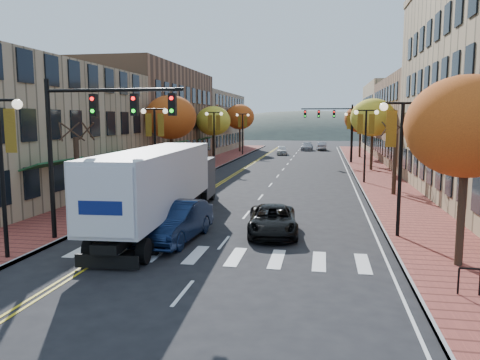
% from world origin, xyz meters
% --- Properties ---
extents(ground, '(200.00, 200.00, 0.00)m').
position_xyz_m(ground, '(0.00, 0.00, 0.00)').
color(ground, black).
rests_on(ground, ground).
extents(sidewalk_left, '(4.00, 85.00, 0.15)m').
position_xyz_m(sidewalk_left, '(-9.00, 32.50, 0.07)').
color(sidewalk_left, brown).
rests_on(sidewalk_left, ground).
extents(sidewalk_right, '(4.00, 85.00, 0.15)m').
position_xyz_m(sidewalk_right, '(9.00, 32.50, 0.07)').
color(sidewalk_right, brown).
rests_on(sidewalk_right, ground).
extents(building_left_near, '(12.00, 22.00, 9.00)m').
position_xyz_m(building_left_near, '(-17.00, 13.00, 4.50)').
color(building_left_near, '#9E8966').
rests_on(building_left_near, ground).
extents(building_left_mid, '(12.00, 24.00, 11.00)m').
position_xyz_m(building_left_mid, '(-17.00, 36.00, 5.50)').
color(building_left_mid, brown).
rests_on(building_left_mid, ground).
extents(building_left_far, '(12.00, 26.00, 9.50)m').
position_xyz_m(building_left_far, '(-17.00, 61.00, 4.75)').
color(building_left_far, '#9E8966').
rests_on(building_left_far, ground).
extents(building_right_mid, '(15.00, 24.00, 10.00)m').
position_xyz_m(building_right_mid, '(18.50, 42.00, 5.00)').
color(building_right_mid, brown).
rests_on(building_right_mid, ground).
extents(building_right_far, '(15.00, 20.00, 11.00)m').
position_xyz_m(building_right_far, '(18.50, 64.00, 5.50)').
color(building_right_far, '#9E8966').
rests_on(building_right_far, ground).
extents(tree_left_a, '(0.28, 0.28, 4.20)m').
position_xyz_m(tree_left_a, '(-9.00, 8.00, 2.25)').
color(tree_left_a, '#382619').
rests_on(tree_left_a, sidewalk_left).
extents(tree_left_b, '(4.48, 4.48, 7.21)m').
position_xyz_m(tree_left_b, '(-9.00, 24.00, 5.45)').
color(tree_left_b, '#382619').
rests_on(tree_left_b, sidewalk_left).
extents(tree_left_c, '(4.16, 4.16, 6.69)m').
position_xyz_m(tree_left_c, '(-9.00, 40.00, 5.05)').
color(tree_left_c, '#382619').
rests_on(tree_left_c, sidewalk_left).
extents(tree_left_d, '(4.61, 4.61, 7.42)m').
position_xyz_m(tree_left_d, '(-9.00, 58.00, 5.60)').
color(tree_left_d, '#382619').
rests_on(tree_left_d, sidewalk_left).
extents(tree_right_a, '(4.16, 4.16, 6.69)m').
position_xyz_m(tree_right_a, '(9.00, 2.00, 5.05)').
color(tree_right_a, '#382619').
rests_on(tree_right_a, sidewalk_right).
extents(tree_right_b, '(0.28, 0.28, 4.20)m').
position_xyz_m(tree_right_b, '(9.00, 18.00, 2.25)').
color(tree_right_b, '#382619').
rests_on(tree_right_b, sidewalk_right).
extents(tree_right_c, '(4.48, 4.48, 7.21)m').
position_xyz_m(tree_right_c, '(9.00, 34.00, 5.45)').
color(tree_right_c, '#382619').
rests_on(tree_right_c, sidewalk_right).
extents(tree_right_d, '(4.35, 4.35, 7.00)m').
position_xyz_m(tree_right_d, '(9.00, 50.00, 5.29)').
color(tree_right_d, '#382619').
rests_on(tree_right_d, sidewalk_right).
extents(lamp_left_a, '(1.96, 0.36, 6.05)m').
position_xyz_m(lamp_left_a, '(-7.50, 0.00, 4.29)').
color(lamp_left_a, black).
rests_on(lamp_left_a, ground).
extents(lamp_left_b, '(1.96, 0.36, 6.05)m').
position_xyz_m(lamp_left_b, '(-7.50, 16.00, 4.29)').
color(lamp_left_b, black).
rests_on(lamp_left_b, ground).
extents(lamp_left_c, '(1.96, 0.36, 6.05)m').
position_xyz_m(lamp_left_c, '(-7.50, 34.00, 4.29)').
color(lamp_left_c, black).
rests_on(lamp_left_c, ground).
extents(lamp_left_d, '(1.96, 0.36, 6.05)m').
position_xyz_m(lamp_left_d, '(-7.50, 52.00, 4.29)').
color(lamp_left_d, black).
rests_on(lamp_left_d, ground).
extents(lamp_right_a, '(1.96, 0.36, 6.05)m').
position_xyz_m(lamp_right_a, '(7.50, 6.00, 4.29)').
color(lamp_right_a, black).
rests_on(lamp_right_a, ground).
extents(lamp_right_b, '(1.96, 0.36, 6.05)m').
position_xyz_m(lamp_right_b, '(7.50, 24.00, 4.29)').
color(lamp_right_b, black).
rests_on(lamp_right_b, ground).
extents(lamp_right_c, '(1.96, 0.36, 6.05)m').
position_xyz_m(lamp_right_c, '(7.50, 42.00, 4.29)').
color(lamp_right_c, black).
rests_on(lamp_right_c, ground).
extents(traffic_mast_near, '(6.10, 0.35, 7.00)m').
position_xyz_m(traffic_mast_near, '(-5.48, 3.00, 4.92)').
color(traffic_mast_near, black).
rests_on(traffic_mast_near, ground).
extents(traffic_mast_far, '(6.10, 0.34, 7.00)m').
position_xyz_m(traffic_mast_far, '(5.48, 42.00, 4.92)').
color(traffic_mast_far, black).
rests_on(traffic_mast_far, ground).
extents(semi_truck, '(3.35, 15.67, 3.89)m').
position_xyz_m(semi_truck, '(-3.67, 6.80, 2.27)').
color(semi_truck, black).
rests_on(semi_truck, ground).
extents(navy_sedan, '(2.27, 5.42, 1.74)m').
position_xyz_m(navy_sedan, '(-2.18, 3.93, 0.87)').
color(navy_sedan, '#0E1B38').
rests_on(navy_sedan, ground).
extents(black_suv, '(2.73, 4.99, 1.33)m').
position_xyz_m(black_suv, '(1.91, 5.86, 0.66)').
color(black_suv, black).
rests_on(black_suv, ground).
extents(car_far_white, '(2.01, 4.11, 1.35)m').
position_xyz_m(car_far_white, '(-1.98, 54.39, 0.68)').
color(car_far_white, white).
rests_on(car_far_white, ground).
extents(car_far_silver, '(2.03, 4.79, 1.38)m').
position_xyz_m(car_far_silver, '(1.39, 64.43, 0.69)').
color(car_far_silver, '#999AA1').
rests_on(car_far_silver, ground).
extents(car_far_oncoming, '(1.88, 4.39, 1.41)m').
position_xyz_m(car_far_oncoming, '(3.73, 65.45, 0.70)').
color(car_far_oncoming, '#ABAAB2').
rests_on(car_far_oncoming, ground).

